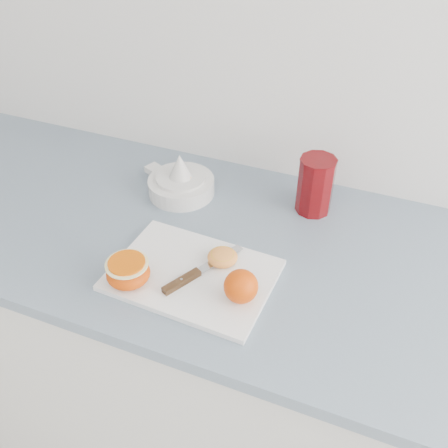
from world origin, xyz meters
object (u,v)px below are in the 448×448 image
object	(u,v)px
counter	(203,354)
half_orange	(128,272)
red_tumbler	(315,187)
cutting_board	(192,275)
citrus_juicer	(181,183)

from	to	relation	value
counter	half_orange	bearing A→B (deg)	-105.04
counter	half_orange	distance (m)	0.52
red_tumbler	cutting_board	bearing A→B (deg)	-118.36
citrus_juicer	counter	bearing A→B (deg)	-51.21
citrus_juicer	cutting_board	bearing A→B (deg)	-59.84
half_orange	citrus_juicer	size ratio (longest dim) A/B	0.42
cutting_board	half_orange	bearing A→B (deg)	-146.63
counter	red_tumbler	world-z (taller)	red_tumbler
cutting_board	red_tumbler	size ratio (longest dim) A/B	2.31
cutting_board	citrus_juicer	xyz separation A→B (m)	(-0.15, 0.26, 0.02)
red_tumbler	citrus_juicer	bearing A→B (deg)	-170.31
half_orange	red_tumbler	xyz separation A→B (m)	(0.27, 0.38, 0.03)
cutting_board	red_tumbler	xyz separation A→B (m)	(0.17, 0.31, 0.06)
counter	red_tumbler	distance (m)	0.58
counter	cutting_board	distance (m)	0.47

